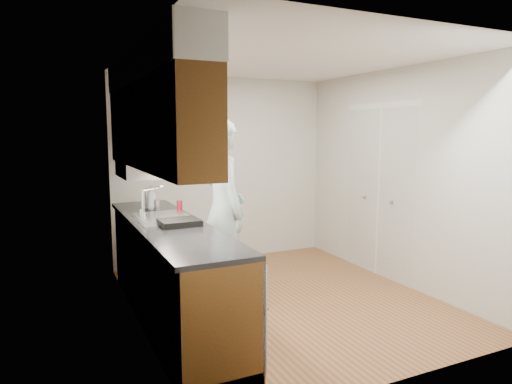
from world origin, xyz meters
The scene contains 15 objects.
floor centered at (0.00, 0.00, 0.00)m, with size 3.50×3.50×0.00m, color #8E5F35.
ceiling centered at (0.00, 0.00, 2.50)m, with size 3.50×3.50×0.00m, color white.
wall_left centered at (-1.50, 0.00, 1.25)m, with size 0.02×3.50×2.50m, color beige.
wall_right centered at (1.50, 0.00, 1.25)m, with size 0.02×3.50×2.50m, color beige.
wall_back centered at (0.00, 1.75, 1.25)m, with size 3.00×0.02×2.50m, color beige.
counter centered at (-1.20, 0.00, 0.49)m, with size 0.64×2.80×1.30m.
upper_cabinets centered at (-1.33, 0.05, 1.95)m, with size 0.47×2.80×1.21m.
closet_door centered at (1.49, 0.30, 1.02)m, with size 0.02×1.22×2.05m, color white.
floor_mat centered at (-0.59, 0.21, 0.01)m, with size 0.52×0.88×0.02m, color slate.
person centered at (-0.59, 0.21, 1.09)m, with size 0.76×0.51×2.15m, color #A8C8CC.
soap_bottle_a centered at (-1.19, 0.79, 1.07)m, with size 0.10×0.10×0.26m, color #B4BFC4.
soap_bottle_b centered at (-1.23, 0.91, 1.03)m, with size 0.08×0.08×0.18m, color #B4BFC4.
soda_can centered at (-0.95, 0.56, 0.99)m, with size 0.06×0.06×0.11m, color maroon.
steel_can centered at (-1.15, 0.72, 0.99)m, with size 0.06×0.06×0.11m, color #A5A5AA.
dish_rack centered at (-1.16, -0.17, 0.97)m, with size 0.35×0.29×0.05m, color black.
Camera 1 is at (-2.23, -4.09, 1.78)m, focal length 32.00 mm.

